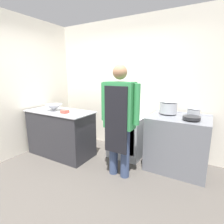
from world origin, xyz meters
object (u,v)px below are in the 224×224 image
fridge_unit (128,136)px  saute_pan (192,118)px  mixing_bowl (54,107)px  stock_pot (168,107)px  person_cook (119,116)px  plastic_tub (65,112)px  stove (177,143)px  sauce_pot (194,112)px

fridge_unit → saute_pan: 1.28m
mixing_bowl → stock_pot: (2.02, 0.73, 0.08)m
fridge_unit → person_cook: 0.97m
person_cook → mixing_bowl: (-1.48, 0.08, -0.03)m
mixing_bowl → stock_pot: 2.15m
person_cook → plastic_tub: bearing=179.9°
fridge_unit → person_cook: person_cook is taller
fridge_unit → person_cook: size_ratio=0.46×
stove → fridge_unit: stove is taller
saute_pan → sauce_pot: bearing=90.0°
plastic_tub → fridge_unit: bearing=38.5°
plastic_tub → stock_pot: bearing=25.9°
fridge_unit → plastic_tub: (-0.93, -0.74, 0.53)m
stove → person_cook: (-0.75, -0.68, 0.53)m
stove → plastic_tub: size_ratio=8.00×
sauce_pot → stove: bearing=-146.0°
plastic_tub → stock_pot: size_ratio=0.41×
mixing_bowl → plastic_tub: (0.36, -0.07, -0.03)m
fridge_unit → mixing_bowl: 1.56m
stock_pot → sauce_pot: (0.40, 0.00, -0.05)m
plastic_tub → saute_pan: (2.07, 0.55, 0.03)m
sauce_pot → person_cook: bearing=-139.4°
person_cook → mixing_bowl: person_cook is taller
fridge_unit → mixing_bowl: mixing_bowl is taller
saute_pan → fridge_unit: bearing=170.6°
stock_pot → fridge_unit: bearing=-174.8°
fridge_unit → stock_pot: (0.73, 0.07, 0.65)m
person_cook → saute_pan: size_ratio=6.75×
stove → plastic_tub: 2.05m
stove → sauce_pot: sauce_pot is taller
mixing_bowl → plastic_tub: 0.37m
stove → saute_pan: 0.55m
person_cook → plastic_tub: person_cook is taller
mixing_bowl → sauce_pot: bearing=16.8°
stock_pot → stove: bearing=-30.9°
person_cook → saute_pan: person_cook is taller
mixing_bowl → sauce_pot: (2.43, 0.73, 0.04)m
fridge_unit → saute_pan: bearing=-9.4°
saute_pan → sauce_pot: size_ratio=1.33×
stock_pot → sauce_pot: 0.41m
stove → stock_pot: stock_pot is taller
saute_pan → mixing_bowl: bearing=-168.9°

